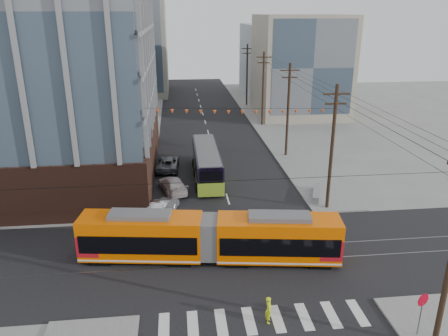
% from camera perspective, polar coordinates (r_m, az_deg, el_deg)
% --- Properties ---
extents(ground, '(160.00, 160.00, 0.00)m').
position_cam_1_polar(ground, '(28.69, 3.93, -15.42)').
color(ground, slate).
extents(bg_bldg_nw_near, '(18.00, 16.00, 18.00)m').
position_cam_1_polar(bg_bldg_nw_near, '(76.42, -16.20, 13.44)').
color(bg_bldg_nw_near, '#8C99A5').
rests_on(bg_bldg_nw_near, ground).
extents(bg_bldg_ne_near, '(14.00, 14.00, 16.00)m').
position_cam_1_polar(bg_bldg_ne_near, '(74.39, 9.93, 12.98)').
color(bg_bldg_ne_near, gray).
rests_on(bg_bldg_ne_near, ground).
extents(bg_bldg_nw_far, '(16.00, 18.00, 20.00)m').
position_cam_1_polar(bg_bldg_nw_far, '(95.71, -12.50, 15.50)').
color(bg_bldg_nw_far, gray).
rests_on(bg_bldg_nw_far, ground).
extents(bg_bldg_ne_far, '(16.00, 16.00, 14.00)m').
position_cam_1_polar(bg_bldg_ne_far, '(94.23, 7.71, 13.88)').
color(bg_bldg_ne_far, '#8C99A5').
rests_on(bg_bldg_ne_far, ground).
extents(utility_pole_far, '(0.30, 0.30, 11.00)m').
position_cam_1_polar(utility_pole_far, '(80.82, 3.02, 11.98)').
color(utility_pole_far, black).
rests_on(utility_pole_far, ground).
extents(streetcar, '(18.11, 5.01, 3.46)m').
position_cam_1_polar(streetcar, '(30.62, -1.90, -9.10)').
color(streetcar, '#EC5A00').
rests_on(streetcar, ground).
extents(city_bus, '(2.51, 11.54, 3.27)m').
position_cam_1_polar(city_bus, '(45.45, -2.29, 0.69)').
color(city_bus, black).
rests_on(city_bus, ground).
extents(parked_car_silver, '(3.02, 4.34, 1.36)m').
position_cam_1_polar(parked_car_silver, '(37.85, -8.09, -5.14)').
color(parked_car_silver, silver).
rests_on(parked_car_silver, ground).
extents(parked_car_white, '(3.20, 5.23, 1.41)m').
position_cam_1_polar(parked_car_white, '(42.47, -6.69, -2.18)').
color(parked_car_white, silver).
rests_on(parked_car_white, ground).
extents(parked_car_grey, '(2.71, 5.36, 1.45)m').
position_cam_1_polar(parked_car_grey, '(48.44, -7.38, 0.63)').
color(parked_car_grey, '#585F67').
rests_on(parked_car_grey, ground).
extents(pedestrian, '(0.49, 0.66, 1.64)m').
position_cam_1_polar(pedestrian, '(25.74, 5.86, -17.93)').
color(pedestrian, '#CFEE17').
rests_on(pedestrian, ground).
extents(stop_sign, '(0.99, 0.99, 2.55)m').
position_cam_1_polar(stop_sign, '(26.53, 24.23, -17.31)').
color(stop_sign, '#BF0016').
rests_on(stop_sign, ground).
extents(jersey_barrier, '(2.08, 3.90, 0.77)m').
position_cam_1_polar(jersey_barrier, '(41.90, 11.94, -3.29)').
color(jersey_barrier, gray).
rests_on(jersey_barrier, ground).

